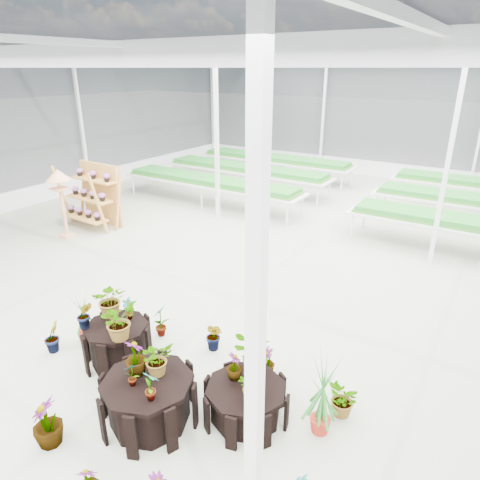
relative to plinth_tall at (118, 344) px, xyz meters
The scene contains 10 objects.
ground_plane 2.44m from the plinth_tall, 82.55° to the left, with size 24.00×24.00×0.00m, color gray.
greenhouse_shell 3.09m from the plinth_tall, 82.55° to the left, with size 18.00×24.00×4.50m, color white, non-canonical shape.
steel_frame 3.09m from the plinth_tall, 82.55° to the left, with size 18.00×24.00×4.50m, color silver, non-canonical shape.
nursery_benches 9.60m from the plinth_tall, 88.13° to the left, with size 16.00×7.00×0.84m, color silver, non-canonical shape.
plinth_tall is the anchor object (origin of this frame).
plinth_mid 1.34m from the plinth_tall, 26.57° to the right, with size 1.19×1.19×0.63m, color black.
plinth_low 2.20m from the plinth_tall, ahead, with size 1.07×1.07×0.48m, color black.
shelf_rack 6.55m from the plinth_tall, 143.52° to the left, with size 1.65×0.88×1.75m, color #C6883C, non-canonical shape.
bird_table 5.94m from the plinth_tall, 150.42° to the left, with size 0.44×0.44×1.84m, color tan, non-canonical shape.
nursery_plants 1.14m from the plinth_tall, ahead, with size 4.79×3.04×1.23m.
Camera 1 is at (4.12, -5.94, 4.20)m, focal length 32.00 mm.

